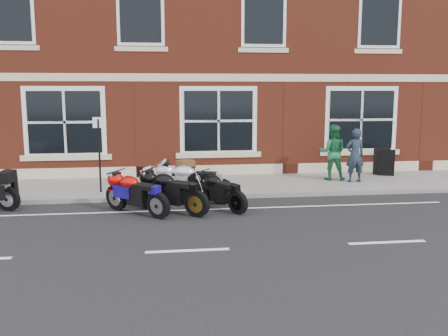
{
  "coord_description": "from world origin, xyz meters",
  "views": [
    {
      "loc": [
        -0.49,
        -12.12,
        3.05
      ],
      "look_at": [
        1.3,
        1.6,
        0.84
      ],
      "focal_mm": 40.0,
      "sensor_mm": 36.0,
      "label": 1
    }
  ],
  "objects_px": {
    "moto_naked_black": "(219,190)",
    "pedestrian_right": "(333,152)",
    "barrel_planter": "(185,172)",
    "parking_sign": "(99,149)",
    "moto_sport_black": "(171,190)",
    "moto_sport_red": "(136,192)",
    "pedestrian_left": "(355,155)",
    "a_board_sign": "(384,162)",
    "moto_sport_silver": "(191,181)"
  },
  "relations": [
    {
      "from": "moto_naked_black",
      "to": "pedestrian_right",
      "type": "xyz_separation_m",
      "value": [
        4.05,
        2.99,
        0.51
      ]
    },
    {
      "from": "barrel_planter",
      "to": "parking_sign",
      "type": "xyz_separation_m",
      "value": [
        -2.48,
        -1.03,
        0.88
      ]
    },
    {
      "from": "moto_sport_black",
      "to": "moto_sport_red",
      "type": "bearing_deg",
      "value": 129.89
    },
    {
      "from": "pedestrian_left",
      "to": "moto_naked_black",
      "type": "bearing_deg",
      "value": 25.83
    },
    {
      "from": "moto_sport_black",
      "to": "a_board_sign",
      "type": "height_order",
      "value": "a_board_sign"
    },
    {
      "from": "pedestrian_left",
      "to": "pedestrian_right",
      "type": "height_order",
      "value": "pedestrian_right"
    },
    {
      "from": "moto_sport_red",
      "to": "moto_sport_silver",
      "type": "relative_size",
      "value": 0.73
    },
    {
      "from": "moto_sport_silver",
      "to": "parking_sign",
      "type": "bearing_deg",
      "value": 82.67
    },
    {
      "from": "barrel_planter",
      "to": "moto_sport_red",
      "type": "bearing_deg",
      "value": -113.29
    },
    {
      "from": "moto_sport_silver",
      "to": "pedestrian_right",
      "type": "xyz_separation_m",
      "value": [
        4.71,
        2.2,
        0.42
      ]
    },
    {
      "from": "moto_sport_red",
      "to": "moto_sport_black",
      "type": "bearing_deg",
      "value": -46.14
    },
    {
      "from": "pedestrian_right",
      "to": "moto_sport_red",
      "type": "bearing_deg",
      "value": 46.02
    },
    {
      "from": "barrel_planter",
      "to": "parking_sign",
      "type": "bearing_deg",
      "value": -157.48
    },
    {
      "from": "pedestrian_right",
      "to": "barrel_planter",
      "type": "bearing_deg",
      "value": 18.41
    },
    {
      "from": "moto_naked_black",
      "to": "pedestrian_right",
      "type": "bearing_deg",
      "value": 0.54
    },
    {
      "from": "pedestrian_right",
      "to": "parking_sign",
      "type": "distance_m",
      "value": 7.3
    },
    {
      "from": "moto_sport_red",
      "to": "moto_sport_black",
      "type": "distance_m",
      "value": 0.85
    },
    {
      "from": "a_board_sign",
      "to": "parking_sign",
      "type": "height_order",
      "value": "parking_sign"
    },
    {
      "from": "moto_sport_black",
      "to": "parking_sign",
      "type": "xyz_separation_m",
      "value": [
        -1.95,
        2.17,
        0.79
      ]
    },
    {
      "from": "parking_sign",
      "to": "moto_sport_silver",
      "type": "bearing_deg",
      "value": -24.15
    },
    {
      "from": "moto_sport_red",
      "to": "pedestrian_right",
      "type": "xyz_separation_m",
      "value": [
        6.12,
        3.21,
        0.47
      ]
    },
    {
      "from": "moto_sport_silver",
      "to": "barrel_planter",
      "type": "relative_size",
      "value": 3.1
    },
    {
      "from": "pedestrian_right",
      "to": "barrel_planter",
      "type": "distance_m",
      "value": 4.77
    },
    {
      "from": "moto_sport_black",
      "to": "pedestrian_left",
      "type": "height_order",
      "value": "pedestrian_left"
    },
    {
      "from": "moto_sport_red",
      "to": "moto_naked_black",
      "type": "bearing_deg",
      "value": -40.26
    },
    {
      "from": "a_board_sign",
      "to": "pedestrian_left",
      "type": "bearing_deg",
      "value": -121.32
    },
    {
      "from": "moto_sport_black",
      "to": "parking_sign",
      "type": "relative_size",
      "value": 0.82
    },
    {
      "from": "a_board_sign",
      "to": "parking_sign",
      "type": "distance_m",
      "value": 9.39
    },
    {
      "from": "moto_sport_red",
      "to": "barrel_planter",
      "type": "bearing_deg",
      "value": 20.4
    },
    {
      "from": "moto_naked_black",
      "to": "pedestrian_left",
      "type": "xyz_separation_m",
      "value": [
        4.62,
        2.53,
        0.47
      ]
    },
    {
      "from": "moto_sport_black",
      "to": "moto_naked_black",
      "type": "height_order",
      "value": "moto_sport_black"
    },
    {
      "from": "a_board_sign",
      "to": "barrel_planter",
      "type": "height_order",
      "value": "a_board_sign"
    },
    {
      "from": "moto_sport_black",
      "to": "moto_naked_black",
      "type": "xyz_separation_m",
      "value": [
        1.21,
        0.22,
        -0.06
      ]
    },
    {
      "from": "pedestrian_left",
      "to": "pedestrian_right",
      "type": "relative_size",
      "value": 0.95
    },
    {
      "from": "moto_sport_black",
      "to": "moto_sport_silver",
      "type": "height_order",
      "value": "moto_sport_silver"
    },
    {
      "from": "moto_sport_red",
      "to": "barrel_planter",
      "type": "relative_size",
      "value": 2.25
    },
    {
      "from": "moto_naked_black",
      "to": "moto_sport_red",
      "type": "bearing_deg",
      "value": 150.17
    },
    {
      "from": "moto_sport_silver",
      "to": "parking_sign",
      "type": "height_order",
      "value": "parking_sign"
    },
    {
      "from": "moto_sport_red",
      "to": "a_board_sign",
      "type": "relative_size",
      "value": 1.73
    },
    {
      "from": "moto_naked_black",
      "to": "pedestrian_left",
      "type": "height_order",
      "value": "pedestrian_left"
    },
    {
      "from": "moto_sport_red",
      "to": "moto_sport_black",
      "type": "xyz_separation_m",
      "value": [
        0.85,
        0.0,
        0.02
      ]
    },
    {
      "from": "moto_sport_red",
      "to": "pedestrian_right",
      "type": "height_order",
      "value": "pedestrian_right"
    },
    {
      "from": "moto_sport_silver",
      "to": "moto_naked_black",
      "type": "relative_size",
      "value": 1.35
    },
    {
      "from": "moto_sport_red",
      "to": "pedestrian_left",
      "type": "distance_m",
      "value": 7.24
    },
    {
      "from": "moto_sport_red",
      "to": "pedestrian_right",
      "type": "bearing_deg",
      "value": -18.65
    },
    {
      "from": "parking_sign",
      "to": "a_board_sign",
      "type": "bearing_deg",
      "value": 10.52
    },
    {
      "from": "moto_sport_black",
      "to": "pedestrian_left",
      "type": "distance_m",
      "value": 6.46
    },
    {
      "from": "a_board_sign",
      "to": "parking_sign",
      "type": "bearing_deg",
      "value": -146.14
    },
    {
      "from": "moto_sport_black",
      "to": "a_board_sign",
      "type": "xyz_separation_m",
      "value": [
        7.27,
        3.73,
        0.02
      ]
    },
    {
      "from": "moto_sport_silver",
      "to": "moto_sport_black",
      "type": "bearing_deg",
      "value": 169.07
    }
  ]
}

